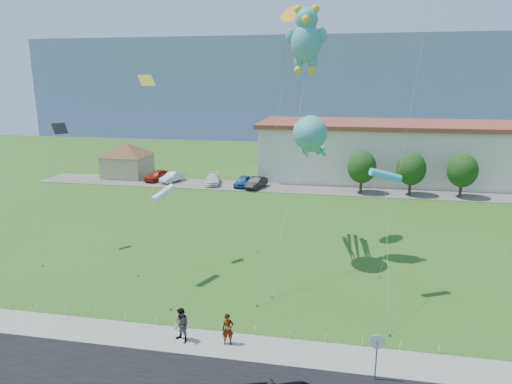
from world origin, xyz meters
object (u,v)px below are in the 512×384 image
pavilion (127,157)px  parked_car_red (158,175)px  warehouse (476,153)px  teddy_bear_kite (306,38)px  parked_car_blue (243,181)px  pedestrian_right (182,325)px  parked_car_black (256,183)px  stop_sign (377,346)px  parked_car_white (213,179)px  pedestrian_left (228,329)px  parked_car_silver (172,177)px  octopus_kite (311,140)px

pavilion → parked_car_red: 6.40m
warehouse → teddy_bear_kite: 41.04m
parked_car_blue → pedestrian_right: bearing=-75.8°
parked_car_black → warehouse: bearing=33.3°
stop_sign → parked_car_white: 43.88m
pedestrian_left → parked_car_silver: 42.05m
pedestrian_right → parked_car_red: size_ratio=0.43×
pedestrian_right → octopus_kite: bearing=91.8°
pavilion → parked_car_white: size_ratio=1.94×
pedestrian_left → octopus_kite: size_ratio=0.13×
pedestrian_right → stop_sign: bearing=17.0°
teddy_bear_kite → stop_sign: bearing=-72.2°
stop_sign → teddy_bear_kite: teddy_bear_kite is taller
stop_sign → pedestrian_right: stop_sign is taller
parked_car_silver → octopus_kite: (21.03, -24.33, 8.94)m
stop_sign → parked_car_red: bearing=124.8°
warehouse → parked_car_black: 31.48m
octopus_kite → parked_car_red: bearing=133.5°
pedestrian_right → teddy_bear_kite: bearing=94.6°
pedestrian_right → parked_car_white: (-9.14, 37.95, -0.33)m
warehouse → teddy_bear_kite: teddy_bear_kite is taller
stop_sign → pedestrian_right: 10.46m
stop_sign → parked_car_silver: 47.21m
pedestrian_right → parked_car_silver: 41.24m
pedestrian_left → parked_car_white: 39.50m
stop_sign → parked_car_blue: bearing=111.2°
parked_car_red → parked_car_black: (14.71, -1.82, -0.04)m
parked_car_black → teddy_bear_kite: (8.08, -22.37, 16.47)m
pedestrian_left → parked_car_blue: (-7.31, 37.27, -0.22)m
pavilion → octopus_kite: bearing=-42.8°
octopus_kite → parked_car_black: bearing=110.8°
parked_car_blue → teddy_bear_kite: teddy_bear_kite is taller
teddy_bear_kite → parked_car_blue: bearing=113.5°
pedestrian_left → parked_car_blue: pedestrian_left is taller
pedestrian_right → parked_car_silver: bearing=136.1°
warehouse → pedestrian_right: warehouse is taller
pedestrian_right → parked_car_red: (-17.54, 38.70, -0.25)m
pedestrian_right → teddy_bear_kite: 22.35m
pedestrian_right → octopus_kite: octopus_kite is taller
pedestrian_right → parked_car_black: pedestrian_right is taller
stop_sign → parked_car_blue: 41.69m
stop_sign → parked_car_silver: (-25.53, 39.70, -1.11)m
pavilion → teddy_bear_kite: size_ratio=0.47×
stop_sign → parked_car_blue: (-15.08, 38.85, -1.10)m
stop_sign → pedestrian_left: (-7.77, 1.58, -0.88)m
pavilion → teddy_bear_kite: (28.40, -26.33, 14.23)m
warehouse → pedestrian_right: size_ratio=31.11×
warehouse → parked_car_white: warehouse is taller
pavilion → parked_car_black: 20.83m
pedestrian_left → parked_car_silver: (-17.75, 38.12, -0.23)m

